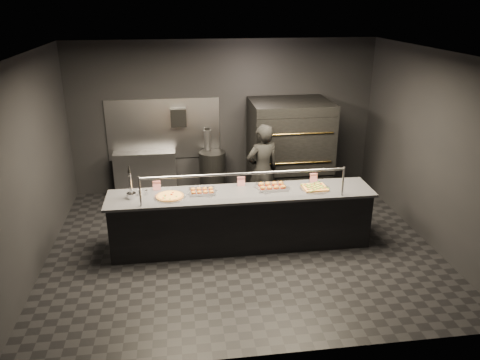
{
  "coord_description": "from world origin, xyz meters",
  "views": [
    {
      "loc": [
        -0.92,
        -6.56,
        3.71
      ],
      "look_at": [
        0.0,
        0.2,
        1.05
      ],
      "focal_mm": 35.0,
      "sensor_mm": 36.0,
      "label": 1
    }
  ],
  "objects_px": {
    "beer_tap": "(131,189)",
    "round_pizza": "(170,196)",
    "service_counter": "(241,219)",
    "square_pizza": "(315,188)",
    "prep_shelf": "(146,174)",
    "trash_bin": "(213,173)",
    "worker": "(262,170)",
    "slider_tray_a": "(202,191)",
    "slider_tray_b": "(272,186)",
    "fire_extinguisher": "(207,141)",
    "pizza_oven": "(289,149)",
    "towel_dispenser": "(178,117)"
  },
  "relations": [
    {
      "from": "beer_tap",
      "to": "round_pizza",
      "type": "distance_m",
      "value": 0.59
    },
    {
      "from": "service_counter",
      "to": "square_pizza",
      "type": "height_order",
      "value": "service_counter"
    },
    {
      "from": "prep_shelf",
      "to": "beer_tap",
      "type": "relative_size",
      "value": 2.21
    },
    {
      "from": "service_counter",
      "to": "beer_tap",
      "type": "xyz_separation_m",
      "value": [
        -1.66,
        0.01,
        0.61
      ]
    },
    {
      "from": "trash_bin",
      "to": "worker",
      "type": "relative_size",
      "value": 0.52
    },
    {
      "from": "slider_tray_a",
      "to": "slider_tray_b",
      "type": "relative_size",
      "value": 0.85
    },
    {
      "from": "round_pizza",
      "to": "trash_bin",
      "type": "xyz_separation_m",
      "value": [
        0.82,
        2.26,
        -0.5
      ]
    },
    {
      "from": "slider_tray_a",
      "to": "square_pizza",
      "type": "relative_size",
      "value": 1.02
    },
    {
      "from": "round_pizza",
      "to": "worker",
      "type": "relative_size",
      "value": 0.28
    },
    {
      "from": "beer_tap",
      "to": "slider_tray_a",
      "type": "relative_size",
      "value": 1.14
    },
    {
      "from": "beer_tap",
      "to": "round_pizza",
      "type": "height_order",
      "value": "beer_tap"
    },
    {
      "from": "square_pizza",
      "to": "trash_bin",
      "type": "xyz_separation_m",
      "value": [
        -1.43,
        2.23,
        -0.5
      ]
    },
    {
      "from": "fire_extinguisher",
      "to": "pizza_oven",
      "type": "bearing_deg",
      "value": -17.89
    },
    {
      "from": "towel_dispenser",
      "to": "trash_bin",
      "type": "distance_m",
      "value": 1.29
    },
    {
      "from": "fire_extinguisher",
      "to": "worker",
      "type": "bearing_deg",
      "value": -55.28
    },
    {
      "from": "fire_extinguisher",
      "to": "trash_bin",
      "type": "relative_size",
      "value": 0.58
    },
    {
      "from": "towel_dispenser",
      "to": "trash_bin",
      "type": "bearing_deg",
      "value": -15.19
    },
    {
      "from": "slider_tray_b",
      "to": "fire_extinguisher",
      "type": "bearing_deg",
      "value": 110.37
    },
    {
      "from": "fire_extinguisher",
      "to": "round_pizza",
      "type": "distance_m",
      "value": 2.56
    },
    {
      "from": "towel_dispenser",
      "to": "prep_shelf",
      "type": "bearing_deg",
      "value": -174.29
    },
    {
      "from": "service_counter",
      "to": "slider_tray_b",
      "type": "height_order",
      "value": "service_counter"
    },
    {
      "from": "prep_shelf",
      "to": "trash_bin",
      "type": "relative_size",
      "value": 1.37
    },
    {
      "from": "service_counter",
      "to": "fire_extinguisher",
      "type": "height_order",
      "value": "service_counter"
    },
    {
      "from": "beer_tap",
      "to": "prep_shelf",
      "type": "bearing_deg",
      "value": 88.55
    },
    {
      "from": "trash_bin",
      "to": "fire_extinguisher",
      "type": "bearing_deg",
      "value": 112.89
    },
    {
      "from": "pizza_oven",
      "to": "round_pizza",
      "type": "distance_m",
      "value": 3.0
    },
    {
      "from": "trash_bin",
      "to": "slider_tray_b",
      "type": "bearing_deg",
      "value": -69.85
    },
    {
      "from": "prep_shelf",
      "to": "trash_bin",
      "type": "xyz_separation_m",
      "value": [
        1.33,
        -0.1,
        -0.01
      ]
    },
    {
      "from": "pizza_oven",
      "to": "square_pizza",
      "type": "distance_m",
      "value": 1.91
    },
    {
      "from": "worker",
      "to": "towel_dispenser",
      "type": "bearing_deg",
      "value": -57.84
    },
    {
      "from": "pizza_oven",
      "to": "slider_tray_b",
      "type": "relative_size",
      "value": 3.42
    },
    {
      "from": "service_counter",
      "to": "slider_tray_b",
      "type": "relative_size",
      "value": 7.34
    },
    {
      "from": "beer_tap",
      "to": "slider_tray_b",
      "type": "distance_m",
      "value": 2.16
    },
    {
      "from": "pizza_oven",
      "to": "beer_tap",
      "type": "bearing_deg",
      "value": -146.47
    },
    {
      "from": "square_pizza",
      "to": "slider_tray_a",
      "type": "bearing_deg",
      "value": 177.27
    },
    {
      "from": "service_counter",
      "to": "trash_bin",
      "type": "height_order",
      "value": "service_counter"
    },
    {
      "from": "fire_extinguisher",
      "to": "worker",
      "type": "xyz_separation_m",
      "value": [
        0.88,
        -1.27,
        -0.22
      ]
    },
    {
      "from": "pizza_oven",
      "to": "trash_bin",
      "type": "distance_m",
      "value": 1.6
    },
    {
      "from": "worker",
      "to": "trash_bin",
      "type": "bearing_deg",
      "value": -70.01
    },
    {
      "from": "worker",
      "to": "service_counter",
      "type": "bearing_deg",
      "value": 48.24
    },
    {
      "from": "towel_dispenser",
      "to": "worker",
      "type": "bearing_deg",
      "value": -41.43
    },
    {
      "from": "service_counter",
      "to": "towel_dispenser",
      "type": "height_order",
      "value": "towel_dispenser"
    },
    {
      "from": "beer_tap",
      "to": "slider_tray_b",
      "type": "bearing_deg",
      "value": 2.81
    },
    {
      "from": "fire_extinguisher",
      "to": "square_pizza",
      "type": "relative_size",
      "value": 1.08
    },
    {
      "from": "towel_dispenser",
      "to": "slider_tray_b",
      "type": "relative_size",
      "value": 0.63
    },
    {
      "from": "square_pizza",
      "to": "slider_tray_b",
      "type": "bearing_deg",
      "value": 169.29
    },
    {
      "from": "beer_tap",
      "to": "worker",
      "type": "relative_size",
      "value": 0.32
    },
    {
      "from": "towel_dispenser",
      "to": "square_pizza",
      "type": "xyz_separation_m",
      "value": [
        2.06,
        -2.4,
        -0.61
      ]
    },
    {
      "from": "service_counter",
      "to": "pizza_oven",
      "type": "bearing_deg",
      "value": 57.73
    },
    {
      "from": "prep_shelf",
      "to": "fire_extinguisher",
      "type": "distance_m",
      "value": 1.39
    }
  ]
}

